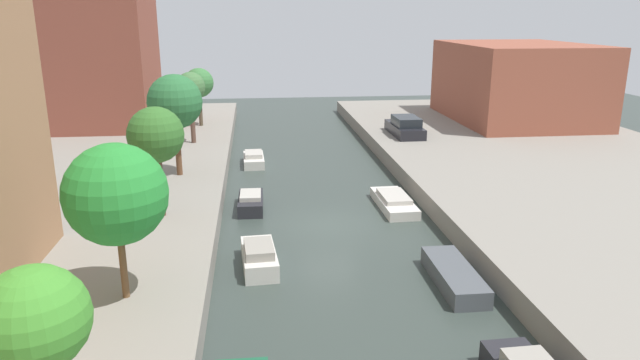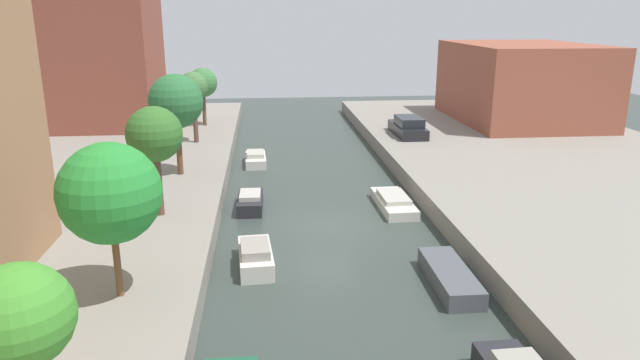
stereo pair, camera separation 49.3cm
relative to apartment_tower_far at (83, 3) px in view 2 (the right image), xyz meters
name	(u,v)px [view 2 (the right image)]	position (x,y,z in m)	size (l,w,h in m)	color
ground_plane	(327,225)	(16.00, -21.32, -10.20)	(84.00, 84.00, 0.00)	#333D38
quay_right	(632,205)	(31.00, -21.32, -9.70)	(20.00, 64.00, 1.00)	gray
apartment_tower_far	(83,3)	(0.00, 0.00, 0.00)	(10.00, 8.55, 18.41)	brown
low_block_right	(521,82)	(34.00, -1.20, -6.12)	(10.00, 13.49, 6.16)	brown
street_tree_0	(19,318)	(8.56, -36.33, -6.12)	(2.05, 2.05, 4.14)	brown
street_tree_1	(110,194)	(8.56, -29.48, -5.85)	(3.09, 3.09, 4.90)	brown
street_tree_2	(154,135)	(8.56, -21.89, -5.67)	(2.39, 2.39, 4.79)	brown
street_tree_3	(176,102)	(8.56, -15.26, -5.23)	(2.90, 2.90, 5.46)	brown
street_tree_4	(193,88)	(8.56, -7.13, -5.50)	(1.95, 1.95, 4.77)	brown
street_tree_5	(203,83)	(8.56, -0.92, -5.91)	(2.24, 2.24, 4.46)	#4D4130
parked_car	(408,127)	(23.51, -6.27, -8.63)	(1.93, 4.77, 1.38)	black
moored_boat_left_2	(256,256)	(12.73, -25.62, -9.76)	(1.46, 3.25, 1.04)	beige
moored_boat_left_3	(250,202)	(12.40, -18.60, -9.83)	(1.28, 3.05, 0.85)	#232328
moored_boat_left_4	(256,159)	(12.59, -9.73, -9.84)	(1.36, 3.18, 0.85)	beige
moored_boat_right_2	(450,277)	(19.75, -27.90, -9.87)	(1.35, 4.10, 0.67)	#4C5156
moored_boat_right_3	(394,202)	(19.62, -19.18, -9.90)	(1.63, 4.31, 0.70)	beige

